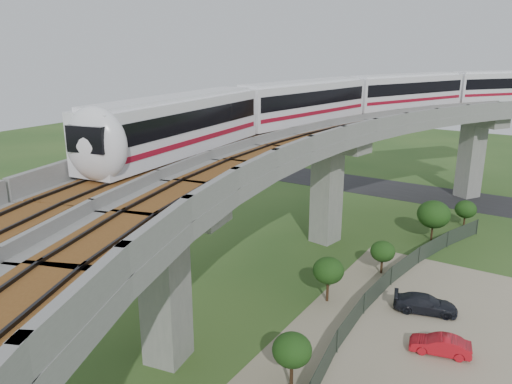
% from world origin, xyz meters
% --- Properties ---
extents(ground, '(160.00, 160.00, 0.00)m').
position_xyz_m(ground, '(0.00, 0.00, 0.00)').
color(ground, '#2A4E1F').
rests_on(ground, ground).
extents(dirt_lot, '(18.00, 26.00, 0.04)m').
position_xyz_m(dirt_lot, '(14.00, -2.00, 0.02)').
color(dirt_lot, gray).
rests_on(dirt_lot, ground).
extents(asphalt_road, '(60.00, 8.00, 0.03)m').
position_xyz_m(asphalt_road, '(0.00, 30.00, 0.01)').
color(asphalt_road, '#232326').
rests_on(asphalt_road, ground).
extents(viaduct, '(19.58, 73.98, 11.40)m').
position_xyz_m(viaduct, '(3.84, 0.00, 9.05)').
color(viaduct, '#99968E').
rests_on(viaduct, ground).
extents(metro_train, '(20.71, 58.95, 3.64)m').
position_xyz_m(metro_train, '(2.60, 16.23, 12.31)').
color(metro_train, white).
rests_on(metro_train, ground).
extents(fence, '(3.87, 38.73, 1.50)m').
position_xyz_m(fence, '(9.75, 0.00, 0.75)').
color(fence, '#2D382D').
rests_on(fence, ground).
extents(tree_0, '(2.01, 2.01, 2.60)m').
position_xyz_m(tree_0, '(10.82, 20.97, 1.74)').
color(tree_0, '#382314').
rests_on(tree_0, ground).
extents(tree_1, '(2.90, 2.90, 3.70)m').
position_xyz_m(tree_1, '(9.03, 15.58, 2.47)').
color(tree_1, '#382314').
rests_on(tree_1, ground).
extents(tree_2, '(1.87, 1.87, 2.62)m').
position_xyz_m(tree_2, '(7.45, 6.53, 1.82)').
color(tree_2, '#382314').
rests_on(tree_2, ground).
extents(tree_3, '(2.12, 2.12, 3.22)m').
position_xyz_m(tree_3, '(5.75, 0.28, 2.31)').
color(tree_3, '#382314').
rests_on(tree_3, ground).
extents(tree_4, '(2.02, 2.02, 3.16)m').
position_xyz_m(tree_4, '(8.00, -9.09, 2.29)').
color(tree_4, '#382314').
rests_on(tree_4, ground).
extents(car_red, '(3.53, 1.91, 1.10)m').
position_xyz_m(car_red, '(13.71, -1.91, 0.59)').
color(car_red, '#B6101B').
rests_on(car_red, dirt_lot).
extents(car_dark, '(4.33, 2.68, 1.17)m').
position_xyz_m(car_dark, '(11.81, 2.36, 0.63)').
color(car_dark, black).
rests_on(car_dark, dirt_lot).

